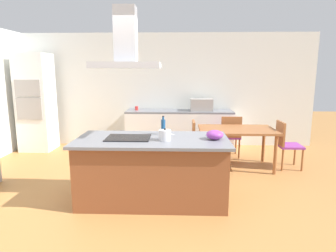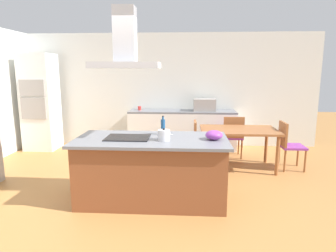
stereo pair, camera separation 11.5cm
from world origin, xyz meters
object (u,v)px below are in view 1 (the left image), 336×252
at_px(wall_oven_stack, 36,103).
at_px(dining_table, 237,133).
at_px(tea_kettle, 165,135).
at_px(chair_at_right_end, 285,142).
at_px(cooktop, 128,138).
at_px(mixing_bowl, 215,135).
at_px(chair_at_left_end, 188,141).
at_px(coffee_mug_red, 137,108).
at_px(countertop_microwave, 202,105).
at_px(chair_facing_back_wall, 230,134).
at_px(range_hood, 126,49).
at_px(olive_oil_bottle, 163,127).

relative_size(wall_oven_stack, dining_table, 1.57).
bearing_deg(tea_kettle, chair_at_right_end, 36.26).
bearing_deg(wall_oven_stack, cooktop, -45.85).
bearing_deg(mixing_bowl, tea_kettle, -172.96).
bearing_deg(chair_at_left_end, wall_oven_stack, 161.52).
distance_m(mixing_bowl, coffee_mug_red, 3.31).
height_order(mixing_bowl, countertop_microwave, countertop_microwave).
bearing_deg(chair_facing_back_wall, tea_kettle, -119.29).
relative_size(chair_at_right_end, range_hood, 0.99).
xyz_separation_m(chair_facing_back_wall, range_hood, (-1.79, -2.16, 1.59)).
distance_m(cooktop, dining_table, 2.34).
xyz_separation_m(dining_table, range_hood, (-1.79, -1.50, 1.43)).
bearing_deg(cooktop, dining_table, 39.92).
relative_size(cooktop, wall_oven_stack, 0.27).
xyz_separation_m(tea_kettle, wall_oven_stack, (-3.08, 2.76, 0.13)).
xyz_separation_m(wall_oven_stack, dining_table, (4.36, -1.15, -0.43)).
xyz_separation_m(olive_oil_bottle, chair_facing_back_wall, (1.32, 1.90, -0.51)).
relative_size(tea_kettle, chair_at_right_end, 0.24).
xyz_separation_m(cooktop, olive_oil_bottle, (0.47, 0.26, 0.11)).
xyz_separation_m(olive_oil_bottle, dining_table, (1.32, 1.24, -0.35)).
bearing_deg(chair_at_left_end, coffee_mug_red, 129.28).
bearing_deg(dining_table, olive_oil_bottle, -136.84).
bearing_deg(chair_at_right_end, dining_table, 180.00).
relative_size(cooktop, chair_facing_back_wall, 0.67).
distance_m(chair_at_right_end, chair_at_left_end, 1.83).
bearing_deg(tea_kettle, coffee_mug_red, 104.98).
distance_m(olive_oil_bottle, dining_table, 1.84).
relative_size(dining_table, chair_at_left_end, 1.57).
bearing_deg(olive_oil_bottle, range_hood, -151.02).
bearing_deg(countertop_microwave, cooktop, -113.07).
xyz_separation_m(countertop_microwave, coffee_mug_red, (-1.53, 0.05, -0.09)).
xyz_separation_m(countertop_microwave, dining_table, (0.56, -1.38, -0.37)).
relative_size(cooktop, coffee_mug_red, 6.67).
bearing_deg(chair_facing_back_wall, olive_oil_bottle, -124.72).
bearing_deg(dining_table, range_hood, -140.08).
distance_m(wall_oven_stack, chair_at_right_end, 5.43).
bearing_deg(chair_at_right_end, countertop_microwave, 136.87).
relative_size(coffee_mug_red, chair_at_left_end, 0.10).
relative_size(coffee_mug_red, range_hood, 0.10).
distance_m(countertop_microwave, wall_oven_stack, 3.80).
height_order(tea_kettle, dining_table, tea_kettle).
bearing_deg(chair_at_left_end, countertop_microwave, 75.67).
height_order(countertop_microwave, dining_table, countertop_microwave).
relative_size(chair_at_right_end, chair_at_left_end, 1.00).
distance_m(cooktop, chair_at_left_end, 1.78).
bearing_deg(range_hood, olive_oil_bottle, 28.98).
relative_size(mixing_bowl, range_hood, 0.26).
bearing_deg(mixing_bowl, coffee_mug_red, 116.67).
bearing_deg(wall_oven_stack, chair_facing_back_wall, -6.35).
distance_m(tea_kettle, olive_oil_bottle, 0.38).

